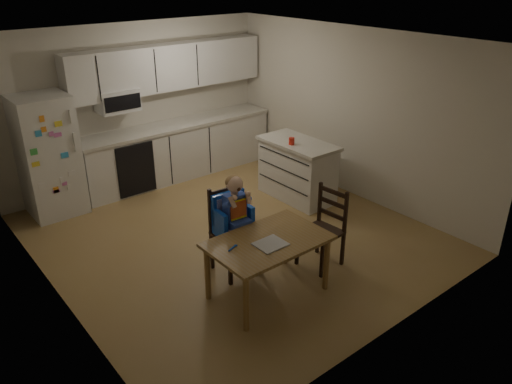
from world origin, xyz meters
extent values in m
cube|color=#9C7B46|center=(0.00, 0.00, -0.01)|extent=(4.50, 5.00, 0.01)
cube|color=beige|center=(0.00, 2.50, 1.25)|extent=(4.50, 0.02, 2.50)
cube|color=beige|center=(-2.25, 0.00, 1.25)|extent=(0.02, 5.00, 2.50)
cube|color=beige|center=(2.25, 0.00, 1.25)|extent=(0.02, 5.00, 2.50)
cube|color=white|center=(0.00, 0.00, 2.50)|extent=(4.50, 5.00, 0.01)
cube|color=silver|center=(-1.55, 2.15, 0.85)|extent=(0.72, 0.70, 1.70)
cube|color=silver|center=(0.53, 2.20, 0.43)|extent=(3.34, 0.60, 0.86)
cube|color=beige|center=(0.53, 2.19, 0.89)|extent=(3.37, 0.62, 0.05)
cube|color=black|center=(-0.39, 1.89, 0.43)|extent=(0.60, 0.02, 0.80)
cube|color=silver|center=(0.53, 2.33, 1.80)|extent=(3.34, 0.34, 0.70)
cube|color=silver|center=(-0.39, 2.30, 1.42)|extent=(0.60, 0.38, 0.33)
cube|color=silver|center=(1.47, 0.31, 0.42)|extent=(0.58, 1.16, 0.85)
cube|color=beige|center=(1.47, 0.31, 0.87)|extent=(0.64, 1.21, 0.05)
cylinder|color=red|center=(1.31, 0.29, 0.95)|extent=(0.08, 0.08, 0.10)
cube|color=olive|center=(-0.46, -1.29, 0.65)|extent=(1.25, 0.80, 0.04)
cylinder|color=olive|center=(-1.02, -1.62, 0.32)|extent=(0.06, 0.06, 0.63)
cylinder|color=olive|center=(-1.02, -0.96, 0.32)|extent=(0.06, 0.06, 0.63)
cylinder|color=olive|center=(0.09, -1.62, 0.32)|extent=(0.06, 0.06, 0.63)
cylinder|color=olive|center=(0.09, -0.96, 0.32)|extent=(0.06, 0.06, 0.63)
cube|color=#B7B7BC|center=(-0.51, -1.37, 0.68)|extent=(0.31, 0.27, 0.01)
cylinder|color=blue|center=(-0.87, -1.20, 0.68)|extent=(0.12, 0.06, 0.02)
cube|color=black|center=(-0.46, -0.72, 0.47)|extent=(0.48, 0.48, 0.03)
cube|color=black|center=(-0.68, -0.90, 0.23)|extent=(0.04, 0.04, 0.45)
cube|color=black|center=(-0.65, -0.50, 0.23)|extent=(0.04, 0.04, 0.45)
cube|color=black|center=(-0.28, -0.93, 0.23)|extent=(0.04, 0.04, 0.45)
cube|color=black|center=(-0.24, -0.53, 0.23)|extent=(0.04, 0.04, 0.45)
cube|color=black|center=(-0.45, -0.51, 0.75)|extent=(0.45, 0.07, 0.54)
cube|color=blue|center=(-0.46, -0.72, 0.54)|extent=(0.43, 0.40, 0.11)
cube|color=blue|center=(-0.45, -0.57, 0.77)|extent=(0.41, 0.10, 0.36)
cube|color=#4B58C0|center=(-0.47, -0.74, 0.60)|extent=(0.34, 0.30, 0.02)
cube|color=#2E40AA|center=(-0.46, -0.71, 0.84)|extent=(0.25, 0.17, 0.28)
cube|color=red|center=(-0.47, -0.77, 0.83)|extent=(0.20, 0.03, 0.21)
sphere|color=beige|center=(-0.46, -0.72, 1.11)|extent=(0.20, 0.20, 0.18)
ellipsoid|color=olive|center=(-0.46, -0.72, 1.12)|extent=(0.20, 0.18, 0.15)
cube|color=black|center=(0.39, -1.24, 0.43)|extent=(0.45, 0.45, 0.03)
cube|color=black|center=(0.18, -1.06, 0.21)|extent=(0.04, 0.04, 0.42)
cube|color=black|center=(0.56, -1.03, 0.21)|extent=(0.04, 0.04, 0.42)
cube|color=black|center=(0.21, -1.44, 0.21)|extent=(0.04, 0.04, 0.42)
cube|color=black|center=(0.59, -1.41, 0.21)|extent=(0.04, 0.04, 0.42)
cube|color=black|center=(0.58, -1.22, 0.70)|extent=(0.07, 0.42, 0.50)
camera|label=1|loc=(-3.39, -4.70, 3.29)|focal=35.00mm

